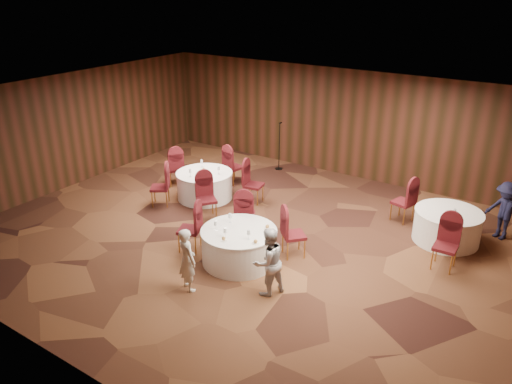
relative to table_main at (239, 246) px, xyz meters
The scene contains 15 objects.
ground 1.19m from the table_main, 119.36° to the left, with size 12.00×12.00×0.00m, color black.
room_shell 1.95m from the table_main, 119.36° to the left, with size 12.00×12.00×12.00m.
table_main is the anchor object (origin of this frame).
table_left 3.51m from the table_main, 140.81° to the left, with size 1.53×1.53×0.74m.
table_right 4.81m from the table_main, 44.28° to the left, with size 1.50×1.50×0.74m.
chairs_main 0.69m from the table_main, 118.96° to the left, with size 2.75×1.99×1.00m.
chairs_left 3.51m from the table_main, 140.27° to the left, with size 3.28×3.00×1.00m.
chairs_right 4.21m from the table_main, 44.96° to the left, with size 2.04×2.29×1.00m.
tabletop_main 0.50m from the table_main, 52.27° to the right, with size 1.12×1.08×0.22m.
tabletop_left 3.54m from the table_main, 140.86° to the left, with size 0.79×0.80×0.22m.
tabletop_right 4.78m from the table_main, 40.77° to the left, with size 0.08×0.08×0.22m.
mic_stand 5.70m from the table_main, 112.49° to the left, with size 0.24×0.24×1.52m.
woman_a 1.43m from the table_main, 99.30° to the right, with size 0.48×0.31×1.31m, color silver.
woman_b 1.34m from the table_main, 29.59° to the right, with size 0.67×0.52×1.37m, color silver.
man_c 6.14m from the table_main, 43.30° to the left, with size 0.90×0.52×1.39m, color black.
Camera 1 is at (5.95, -8.50, 5.60)m, focal length 35.00 mm.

